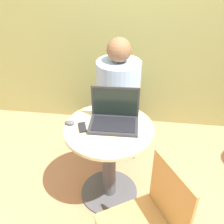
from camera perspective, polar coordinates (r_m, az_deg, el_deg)
The scene contains 7 objects.
ground_plane at distance 2.36m, azimuth -0.58°, elevation -17.08°, with size 12.00×12.00×0.00m, color tan.
back_wall at distance 2.68m, azimuth 2.82°, elevation 22.23°, with size 7.00×0.05×2.60m.
round_table at distance 2.04m, azimuth -0.65°, elevation -9.23°, with size 0.65×0.65×0.70m.
laptop at distance 1.88m, azimuth 0.49°, elevation -1.04°, with size 0.36×0.24×0.26m.
cell_phone at distance 1.87m, azimuth -6.46°, elevation -3.33°, with size 0.08×0.12×0.02m.
computer_mouse at distance 1.92m, azimuth -9.22°, elevation -2.35°, with size 0.07×0.05×0.03m.
person_seated at distance 2.52m, azimuth 1.46°, elevation 1.29°, with size 0.39×0.61×1.17m.
Camera 1 is at (0.21, -1.48, 1.83)m, focal length 42.00 mm.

